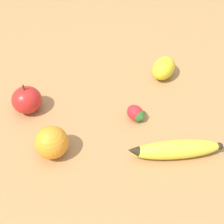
% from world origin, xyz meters
% --- Properties ---
extents(ground_plane, '(3.00, 3.00, 0.00)m').
position_xyz_m(ground_plane, '(0.00, 0.00, 0.00)').
color(ground_plane, '#A87A47').
extents(banana, '(0.20, 0.05, 0.04)m').
position_xyz_m(banana, '(0.09, -0.08, 0.02)').
color(banana, yellow).
rests_on(banana, ground_plane).
extents(orange, '(0.07, 0.07, 0.07)m').
position_xyz_m(orange, '(-0.16, -0.04, 0.03)').
color(orange, orange).
rests_on(orange, ground_plane).
extents(strawberry, '(0.05, 0.06, 0.03)m').
position_xyz_m(strawberry, '(0.03, 0.03, 0.02)').
color(strawberry, red).
rests_on(strawberry, ground_plane).
extents(apple, '(0.07, 0.07, 0.08)m').
position_xyz_m(apple, '(-0.22, 0.10, 0.03)').
color(apple, red).
rests_on(apple, ground_plane).
extents(lemon, '(0.09, 0.10, 0.05)m').
position_xyz_m(lemon, '(0.13, 0.18, 0.03)').
color(lemon, yellow).
rests_on(lemon, ground_plane).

